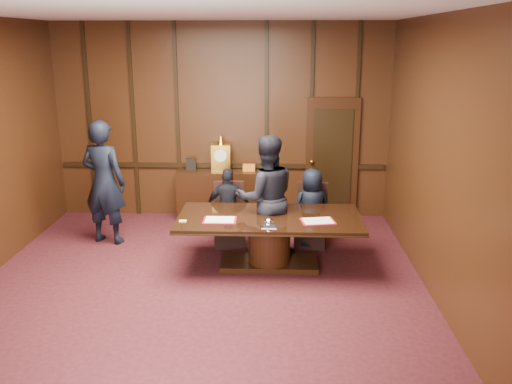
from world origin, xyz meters
TOP-DOWN VIEW (x-y plane):
  - room at (0.07, 0.14)m, footprint 7.00×7.04m
  - sideboard at (0.00, 3.26)m, footprint 1.60×0.45m
  - conference_table at (0.90, 1.10)m, footprint 2.62×1.32m
  - folder_left at (0.21, 0.89)m, footprint 0.46×0.34m
  - folder_right at (1.57, 0.90)m, footprint 0.51×0.40m
  - inkstand at (0.90, 0.65)m, footprint 0.20×0.14m
  - notepad at (-0.29, 0.83)m, footprint 0.10×0.07m
  - chair_left at (0.25, 1.98)m, footprint 0.53×0.53m
  - chair_right at (1.55, 1.98)m, footprint 0.54×0.54m
  - signatory_left at (0.25, 1.90)m, footprint 0.76×0.36m
  - signatory_right at (1.55, 1.90)m, footprint 0.70×0.55m
  - witness_left at (-1.74, 2.00)m, footprint 0.83×0.65m
  - witness_right at (0.85, 1.43)m, footprint 1.05×0.89m

SIDE VIEW (x-z plane):
  - chair_left at x=0.25m, z-range -0.20..0.79m
  - chair_right at x=1.55m, z-range -0.20..0.79m
  - sideboard at x=0.00m, z-range -0.28..1.26m
  - conference_table at x=0.90m, z-range 0.13..0.89m
  - signatory_left at x=0.25m, z-range 0.00..1.26m
  - signatory_right at x=1.55m, z-range 0.00..1.27m
  - notepad at x=-0.29m, z-range 0.76..0.77m
  - folder_left at x=0.21m, z-range 0.76..0.78m
  - folder_right at x=1.57m, z-range 0.76..0.78m
  - inkstand at x=0.90m, z-range 0.76..0.87m
  - witness_right at x=0.85m, z-range 0.00..1.88m
  - witness_left at x=-1.74m, z-range 0.00..2.00m
  - room at x=0.07m, z-range -0.03..3.47m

